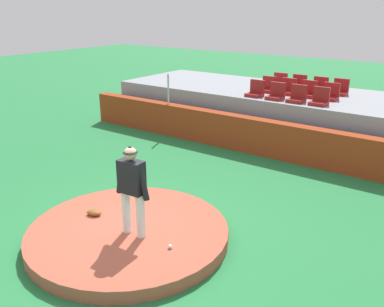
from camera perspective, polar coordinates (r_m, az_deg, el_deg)
ground_plane at (r=8.27m, az=-8.51°, el=-11.31°), size 60.00×60.00×0.00m
pitchers_mound at (r=8.21m, az=-8.55°, el=-10.60°), size 3.77×3.77×0.24m
pitcher at (r=7.51m, az=-8.10°, el=-4.12°), size 0.74×0.28×1.70m
baseball at (r=7.45m, az=-2.96°, el=-12.39°), size 0.07×0.07×0.07m
fielding_glove at (r=8.71m, az=-13.06°, el=-7.75°), size 0.35×0.28×0.11m
brick_barrier at (r=12.51m, az=10.27°, el=2.03°), size 13.82×0.40×1.05m
fence_post_left at (r=14.21m, az=-3.21°, el=8.65°), size 0.06×0.06×1.00m
bleacher_platform at (r=14.55m, az=14.45°, el=5.03°), size 12.87×3.72×1.47m
stadium_chair_0 at (r=13.60m, az=8.57°, el=8.30°), size 0.48×0.44×0.50m
stadium_chair_1 at (r=13.27m, az=11.27°, el=7.87°), size 0.48×0.44×0.50m
stadium_chair_2 at (r=13.00m, az=13.99°, el=7.44°), size 0.48×0.44×0.50m
stadium_chair_3 at (r=12.80m, az=16.82°, el=7.00°), size 0.48×0.44×0.50m
stadium_chair_4 at (r=14.37m, az=10.18°, el=8.80°), size 0.48×0.44×0.50m
stadium_chair_5 at (r=14.12m, az=12.71°, el=8.45°), size 0.48×0.44×0.50m
stadium_chair_6 at (r=13.84m, az=15.38°, el=8.02°), size 0.48×0.44×0.50m
stadium_chair_7 at (r=13.61m, az=18.12°, el=7.57°), size 0.48×0.44×0.50m
stadium_chair_8 at (r=15.17m, az=11.64°, el=9.26°), size 0.48×0.44×0.50m
stadium_chair_9 at (r=14.93m, az=14.11°, el=8.92°), size 0.48×0.44×0.50m
stadium_chair_10 at (r=14.65m, az=16.78°, el=8.49°), size 0.48×0.44×0.50m
stadium_chair_11 at (r=14.48m, az=19.30°, el=8.11°), size 0.48×0.44×0.50m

